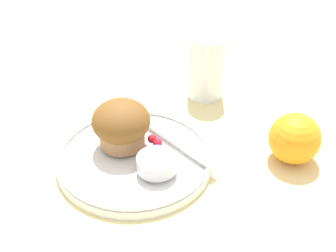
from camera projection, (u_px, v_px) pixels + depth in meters
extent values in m
plane|color=beige|center=(145.00, 168.00, 0.71)|extent=(3.00, 3.00, 0.00)
cylinder|color=white|center=(135.00, 160.00, 0.71)|extent=(0.24, 0.24, 0.01)
torus|color=white|center=(134.00, 155.00, 0.70)|extent=(0.23, 0.23, 0.01)
cylinder|color=#9E7047|center=(122.00, 134.00, 0.71)|extent=(0.07, 0.07, 0.03)
ellipsoid|color=brown|center=(121.00, 121.00, 0.70)|extent=(0.09, 0.09, 0.06)
cylinder|color=silver|center=(155.00, 164.00, 0.67)|extent=(0.06, 0.06, 0.02)
cylinder|color=beige|center=(155.00, 160.00, 0.66)|extent=(0.05, 0.05, 0.00)
sphere|color=#B7192D|center=(152.00, 139.00, 0.72)|extent=(0.01, 0.01, 0.01)
sphere|color=#B7192D|center=(157.00, 143.00, 0.71)|extent=(0.01, 0.01, 0.01)
cube|color=silver|center=(175.00, 140.00, 0.72)|extent=(0.16, 0.03, 0.00)
sphere|color=orange|center=(295.00, 138.00, 0.70)|extent=(0.08, 0.08, 0.08)
cylinder|color=silver|center=(206.00, 67.00, 0.84)|extent=(0.07, 0.07, 0.12)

